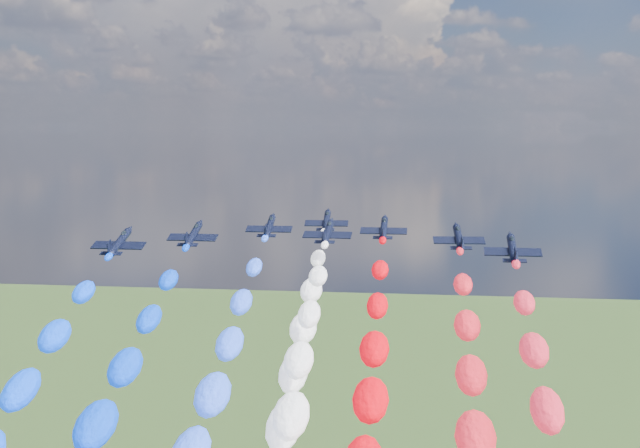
# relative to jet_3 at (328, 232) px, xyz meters

# --- Properties ---
(jet_0) EXTENTS (8.34, 11.30, 5.88)m
(jet_0) POSITION_rel_jet_3_xyz_m (-30.74, -15.67, 0.00)
(jet_0) COLOR black
(jet_1) EXTENTS (8.26, 11.24, 5.88)m
(jet_1) POSITION_rel_jet_3_xyz_m (-21.84, -5.73, 0.00)
(jet_1) COLOR black
(jet_2) EXTENTS (8.52, 11.43, 5.88)m
(jet_2) POSITION_rel_jet_3_xyz_m (-11.26, 6.38, 0.00)
(jet_2) COLOR black
(jet_3) EXTENTS (8.69, 11.56, 5.88)m
(jet_3) POSITION_rel_jet_3_xyz_m (0.00, 0.00, 0.00)
(jet_3) COLOR black
(jet_4) EXTENTS (8.70, 11.56, 5.88)m
(jet_4) POSITION_rel_jet_3_xyz_m (-2.02, 16.13, 0.00)
(jet_4) COLOR black
(jet_5) EXTENTS (8.34, 11.30, 5.88)m
(jet_5) POSITION_rel_jet_3_xyz_m (9.24, 6.37, 0.00)
(jet_5) COLOR black
(jet_6) EXTENTS (8.90, 11.70, 5.88)m
(jet_6) POSITION_rel_jet_3_xyz_m (21.75, -3.87, 0.00)
(jet_6) COLOR black
(jet_7) EXTENTS (8.52, 11.43, 5.88)m
(jet_7) POSITION_rel_jet_3_xyz_m (28.95, -15.00, 0.00)
(jet_7) COLOR black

